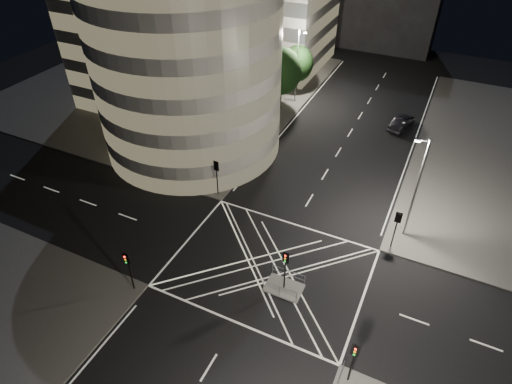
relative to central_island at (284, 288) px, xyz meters
The scene contains 20 objects.
ground 2.50m from the central_island, 143.13° to the left, with size 120.00×120.00×0.00m, color black.
sidewalk_far_left 42.11m from the central_island, 137.41° to the left, with size 42.00×42.00×0.15m, color #54514E.
central_island is the anchor object (origin of this frame).
office_tower_curved 32.93m from the central_island, 138.33° to the left, with size 30.00×29.00×27.20m.
tree_a 17.00m from the central_island, 139.97° to the left, with size 3.99×3.99×6.96m.
tree_b 21.29m from the central_island, 127.15° to the left, with size 5.09×5.09×7.86m.
tree_c 26.15m from the central_island, 119.05° to the left, with size 4.22×4.22×6.95m.
tree_d 31.58m from the central_island, 113.68° to the left, with size 5.35×5.35×8.40m.
tree_e 36.95m from the central_island, 109.92° to the left, with size 4.47×4.47×6.83m.
traffic_signal_fl 13.91m from the central_island, 142.46° to the left, with size 0.55×0.22×4.00m.
traffic_signal_nl 12.36m from the central_island, 153.86° to the right, with size 0.55×0.22×4.00m.
traffic_signal_fr 11.10m from the central_island, 50.67° to the left, with size 0.55×0.22×4.00m.
traffic_signal_nr 9.08m from the central_island, 37.93° to the right, with size 0.55×0.22×4.00m.
traffic_signal_island 2.84m from the central_island, ahead, with size 0.55×0.22×4.00m.
street_lamp_left_near 18.52m from the central_island, 130.27° to the left, with size 1.25×0.25×10.00m.
street_lamp_left_far 33.95m from the central_island, 109.95° to the left, with size 1.25×0.25×10.00m.
street_lamp_right_far 13.98m from the central_island, 54.70° to the left, with size 1.25×0.25×10.00m.
railing_island_south 1.10m from the central_island, 90.00° to the right, with size 2.80×0.06×1.10m, color slate.
railing_island_north 1.10m from the central_island, 90.00° to the left, with size 2.80×0.06×1.10m, color slate.
sedan 30.56m from the central_island, 83.35° to the left, with size 1.70×4.88×1.61m, color black.
Camera 1 is at (9.62, -22.61, 27.41)m, focal length 30.00 mm.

